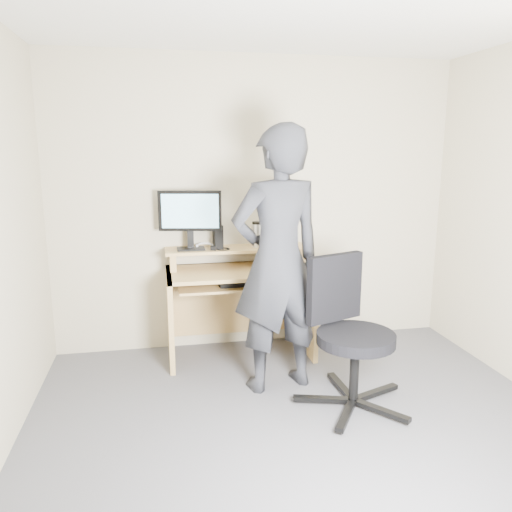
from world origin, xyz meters
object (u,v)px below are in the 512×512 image
object	(u,v)px
monitor	(190,215)
person	(278,261)
desk	(238,291)
office_chair	(348,327)

from	to	relation	value
monitor	person	size ratio (longest dim) A/B	0.27
monitor	person	bearing A→B (deg)	-41.88
monitor	person	xyz separation A→B (m)	(0.56, -0.73, -0.25)
desk	office_chair	size ratio (longest dim) A/B	1.20
office_chair	person	xyz separation A→B (m)	(-0.42, 0.33, 0.41)
desk	monitor	size ratio (longest dim) A/B	2.34
office_chair	person	world-z (taller)	person
office_chair	person	distance (m)	0.67
monitor	office_chair	bearing A→B (deg)	-36.83
desk	office_chair	world-z (taller)	office_chair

